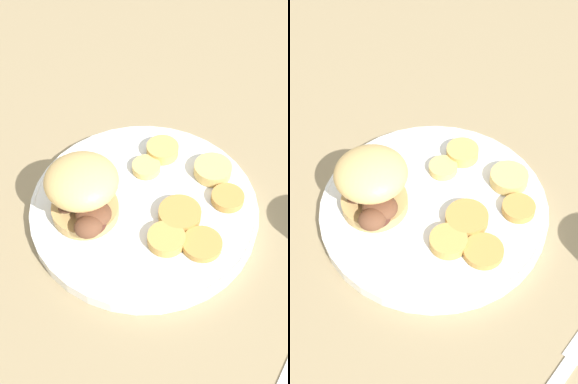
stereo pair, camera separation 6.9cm
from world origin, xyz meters
TOP-DOWN VIEW (x-y plane):
  - ground_plane at (0.00, 0.00)m, footprint 4.00×4.00m
  - dinner_plate at (0.00, 0.00)m, footprint 0.31×0.31m
  - sandwich at (0.08, -0.01)m, footprint 0.09×0.11m
  - potato_round_0 at (-0.01, 0.07)m, footprint 0.05×0.05m
  - potato_round_1 at (-0.11, -0.02)m, footprint 0.05×0.05m
  - potato_round_2 at (-0.04, 0.04)m, footprint 0.06×0.06m
  - potato_round_3 at (-0.02, -0.06)m, footprint 0.04×0.04m
  - potato_round_4 at (-0.11, 0.03)m, footprint 0.04×0.04m
  - potato_round_5 at (-0.05, 0.09)m, footprint 0.05×0.05m
  - potato_round_6 at (-0.06, -0.08)m, footprint 0.05×0.05m

SIDE VIEW (x-z plane):
  - ground_plane at x=0.00m, z-range 0.00..0.00m
  - dinner_plate at x=0.00m, z-range 0.00..0.02m
  - potato_round_5 at x=-0.05m, z-range 0.02..0.03m
  - potato_round_3 at x=-0.02m, z-range 0.02..0.03m
  - potato_round_4 at x=-0.11m, z-range 0.02..0.03m
  - potato_round_0 at x=-0.01m, z-range 0.02..0.03m
  - potato_round_2 at x=-0.04m, z-range 0.02..0.03m
  - potato_round_1 at x=-0.11m, z-range 0.02..0.04m
  - potato_round_6 at x=-0.06m, z-range 0.02..0.04m
  - sandwich at x=0.08m, z-range 0.02..0.11m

